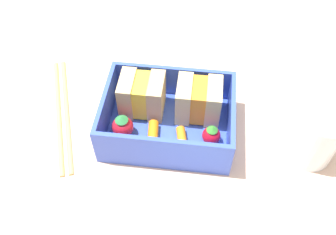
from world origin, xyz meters
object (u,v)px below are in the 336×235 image
(carrot_stick_far_left, at_px, (153,134))
(strawberry_far_left, at_px, (123,126))
(sandwich_left, at_px, (142,95))
(carrot_stick_left, at_px, (182,140))
(chopstick_pair, at_px, (62,112))
(folded_napkin, at_px, (185,223))
(sandwich_center_left, at_px, (199,100))
(strawberry_left, at_px, (211,135))
(drinking_glass, at_px, (316,136))

(carrot_stick_far_left, bearing_deg, strawberry_far_left, 178.48)
(sandwich_left, height_order, carrot_stick_left, sandwich_left)
(carrot_stick_left, height_order, chopstick_pair, carrot_stick_left)
(carrot_stick_far_left, height_order, folded_napkin, carrot_stick_far_left)
(sandwich_center_left, relative_size, strawberry_left, 1.96)
(sandwich_center_left, bearing_deg, folded_napkin, -90.69)
(strawberry_left, bearing_deg, carrot_stick_far_left, -177.98)
(carrot_stick_far_left, bearing_deg, chopstick_pair, 165.83)
(strawberry_left, relative_size, chopstick_pair, 0.15)
(carrot_stick_far_left, relative_size, carrot_stick_left, 1.02)
(sandwich_center_left, height_order, strawberry_far_left, sandwich_center_left)
(sandwich_center_left, height_order, chopstick_pair, sandwich_center_left)
(sandwich_left, relative_size, sandwich_center_left, 1.00)
(sandwich_left, relative_size, strawberry_far_left, 1.70)
(chopstick_pair, bearing_deg, carrot_stick_left, -12.39)
(folded_napkin, bearing_deg, sandwich_left, 115.30)
(strawberry_far_left, xyz_separation_m, strawberry_left, (0.12, 0.00, -0.00))
(chopstick_pair, bearing_deg, sandwich_center_left, 4.11)
(sandwich_left, xyz_separation_m, carrot_stick_left, (0.06, -0.05, -0.02))
(strawberry_far_left, distance_m, strawberry_left, 0.12)
(sandwich_center_left, xyz_separation_m, carrot_stick_far_left, (-0.06, -0.05, -0.02))
(folded_napkin, bearing_deg, carrot_stick_far_left, 115.95)
(carrot_stick_left, distance_m, folded_napkin, 0.11)
(sandwich_center_left, xyz_separation_m, chopstick_pair, (-0.20, -0.01, -0.04))
(carrot_stick_far_left, xyz_separation_m, carrot_stick_left, (0.04, -0.00, -0.00))
(sandwich_left, distance_m, drinking_glass, 0.23)
(sandwich_left, xyz_separation_m, folded_napkin, (0.08, -0.16, -0.04))
(sandwich_left, height_order, strawberry_left, sandwich_left)
(sandwich_left, relative_size, carrot_stick_far_left, 1.56)
(folded_napkin, bearing_deg, drinking_glass, 37.75)
(carrot_stick_far_left, bearing_deg, strawberry_left, 2.02)
(sandwich_left, relative_size, carrot_stick_left, 1.59)
(carrot_stick_left, height_order, folded_napkin, carrot_stick_left)
(carrot_stick_far_left, height_order, carrot_stick_left, carrot_stick_far_left)
(strawberry_far_left, height_order, folded_napkin, strawberry_far_left)
(sandwich_left, bearing_deg, drinking_glass, -10.34)
(strawberry_far_left, height_order, carrot_stick_left, strawberry_far_left)
(carrot_stick_left, relative_size, drinking_glass, 0.49)
(strawberry_far_left, distance_m, folded_napkin, 0.15)
(sandwich_left, distance_m, carrot_stick_far_left, 0.06)
(strawberry_far_left, height_order, strawberry_left, strawberry_far_left)
(strawberry_left, height_order, folded_napkin, strawberry_left)
(sandwich_center_left, height_order, drinking_glass, drinking_glass)
(drinking_glass, bearing_deg, carrot_stick_far_left, -178.01)
(sandwich_center_left, distance_m, strawberry_left, 0.05)
(carrot_stick_left, bearing_deg, carrot_stick_far_left, 174.05)
(sandwich_left, bearing_deg, strawberry_left, -25.12)
(sandwich_left, bearing_deg, strawberry_far_left, -111.63)
(sandwich_left, relative_size, drinking_glass, 0.78)
(sandwich_left, relative_size, strawberry_left, 1.96)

